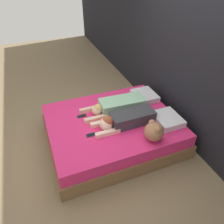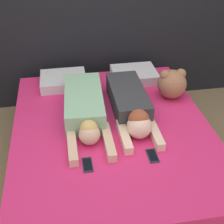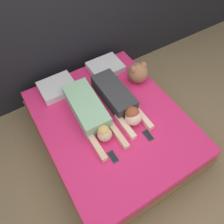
{
  "view_description": "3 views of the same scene",
  "coord_description": "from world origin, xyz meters",
  "px_view_note": "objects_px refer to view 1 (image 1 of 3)",
  "views": [
    {
      "loc": [
        2.63,
        -1.04,
        2.68
      ],
      "look_at": [
        0.0,
        0.0,
        0.6
      ],
      "focal_mm": 35.0,
      "sensor_mm": 36.0,
      "label": 1
    },
    {
      "loc": [
        -0.36,
        -2.14,
        2.09
      ],
      "look_at": [
        0.0,
        0.0,
        0.6
      ],
      "focal_mm": 50.0,
      "sensor_mm": 36.0,
      "label": 2
    },
    {
      "loc": [
        -0.8,
        -1.31,
        2.74
      ],
      "look_at": [
        0.0,
        0.0,
        0.6
      ],
      "focal_mm": 35.0,
      "sensor_mm": 36.0,
      "label": 3
    }
  ],
  "objects_px": {
    "bed": "(112,130)",
    "pillow_head_right": "(167,119)",
    "pillow_head_left": "(145,96)",
    "plush_toy": "(154,131)",
    "cell_phone_right": "(91,135)",
    "person_left": "(117,105)",
    "cell_phone_left": "(82,116)",
    "person_right": "(125,119)"
  },
  "relations": [
    {
      "from": "pillow_head_left",
      "to": "cell_phone_right",
      "type": "xyz_separation_m",
      "value": [
        0.63,
        -1.24,
        -0.05
      ]
    },
    {
      "from": "person_right",
      "to": "cell_phone_right",
      "type": "relative_size",
      "value": 6.52
    },
    {
      "from": "person_left",
      "to": "bed",
      "type": "bearing_deg",
      "value": -40.27
    },
    {
      "from": "bed",
      "to": "pillow_head_right",
      "type": "relative_size",
      "value": 4.5
    },
    {
      "from": "pillow_head_right",
      "to": "person_right",
      "type": "relative_size",
      "value": 0.47
    },
    {
      "from": "plush_toy",
      "to": "person_right",
      "type": "bearing_deg",
      "value": -151.77
    },
    {
      "from": "cell_phone_right",
      "to": "plush_toy",
      "type": "bearing_deg",
      "value": 63.02
    },
    {
      "from": "person_left",
      "to": "plush_toy",
      "type": "bearing_deg",
      "value": 13.28
    },
    {
      "from": "pillow_head_left",
      "to": "cell_phone_left",
      "type": "relative_size",
      "value": 3.04
    },
    {
      "from": "person_left",
      "to": "cell_phone_left",
      "type": "relative_size",
      "value": 7.17
    },
    {
      "from": "pillow_head_left",
      "to": "plush_toy",
      "type": "height_order",
      "value": "plush_toy"
    },
    {
      "from": "pillow_head_right",
      "to": "cell_phone_right",
      "type": "xyz_separation_m",
      "value": [
        -0.14,
        -1.24,
        -0.05
      ]
    },
    {
      "from": "bed",
      "to": "pillow_head_left",
      "type": "bearing_deg",
      "value": 115.34
    },
    {
      "from": "pillow_head_left",
      "to": "cell_phone_left",
      "type": "xyz_separation_m",
      "value": [
        0.12,
        -1.25,
        -0.05
      ]
    },
    {
      "from": "bed",
      "to": "plush_toy",
      "type": "distance_m",
      "value": 0.86
    },
    {
      "from": "cell_phone_left",
      "to": "plush_toy",
      "type": "xyz_separation_m",
      "value": [
        0.92,
        0.83,
        0.15
      ]
    },
    {
      "from": "cell_phone_left",
      "to": "bed",
      "type": "bearing_deg",
      "value": 59.63
    },
    {
      "from": "pillow_head_right",
      "to": "person_left",
      "type": "xyz_separation_m",
      "value": [
        -0.6,
        -0.63,
        0.04
      ]
    },
    {
      "from": "person_left",
      "to": "cell_phone_left",
      "type": "bearing_deg",
      "value": -94.17
    },
    {
      "from": "person_left",
      "to": "cell_phone_right",
      "type": "xyz_separation_m",
      "value": [
        0.46,
        -0.61,
        -0.09
      ]
    },
    {
      "from": "pillow_head_left",
      "to": "cell_phone_right",
      "type": "distance_m",
      "value": 1.39
    },
    {
      "from": "cell_phone_left",
      "to": "plush_toy",
      "type": "height_order",
      "value": "plush_toy"
    },
    {
      "from": "person_left",
      "to": "plush_toy",
      "type": "distance_m",
      "value": 0.9
    },
    {
      "from": "plush_toy",
      "to": "bed",
      "type": "bearing_deg",
      "value": -149.52
    },
    {
      "from": "person_left",
      "to": "pillow_head_right",
      "type": "bearing_deg",
      "value": 46.37
    },
    {
      "from": "cell_phone_left",
      "to": "person_right",
      "type": "bearing_deg",
      "value": 51.98
    },
    {
      "from": "pillow_head_left",
      "to": "person_right",
      "type": "relative_size",
      "value": 0.47
    },
    {
      "from": "bed",
      "to": "pillow_head_right",
      "type": "distance_m",
      "value": 0.94
    },
    {
      "from": "person_left",
      "to": "cell_phone_left",
      "type": "distance_m",
      "value": 0.63
    },
    {
      "from": "pillow_head_left",
      "to": "cell_phone_left",
      "type": "distance_m",
      "value": 1.26
    },
    {
      "from": "pillow_head_left",
      "to": "plush_toy",
      "type": "relative_size",
      "value": 1.59
    },
    {
      "from": "person_right",
      "to": "plush_toy",
      "type": "height_order",
      "value": "plush_toy"
    },
    {
      "from": "bed",
      "to": "cell_phone_right",
      "type": "relative_size",
      "value": 13.67
    },
    {
      "from": "bed",
      "to": "pillow_head_right",
      "type": "bearing_deg",
      "value": 64.66
    },
    {
      "from": "pillow_head_right",
      "to": "person_right",
      "type": "bearing_deg",
      "value": -105.61
    },
    {
      "from": "person_right",
      "to": "pillow_head_right",
      "type": "bearing_deg",
      "value": 74.39
    },
    {
      "from": "bed",
      "to": "person_right",
      "type": "relative_size",
      "value": 2.1
    },
    {
      "from": "plush_toy",
      "to": "cell_phone_left",
      "type": "bearing_deg",
      "value": -137.85
    },
    {
      "from": "person_left",
      "to": "person_right",
      "type": "distance_m",
      "value": 0.41
    },
    {
      "from": "person_right",
      "to": "plush_toy",
      "type": "xyz_separation_m",
      "value": [
        0.46,
        0.25,
        0.05
      ]
    },
    {
      "from": "bed",
      "to": "pillow_head_left",
      "type": "xyz_separation_m",
      "value": [
        -0.38,
        0.81,
        0.28
      ]
    },
    {
      "from": "bed",
      "to": "person_left",
      "type": "relative_size",
      "value": 1.91
    }
  ]
}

